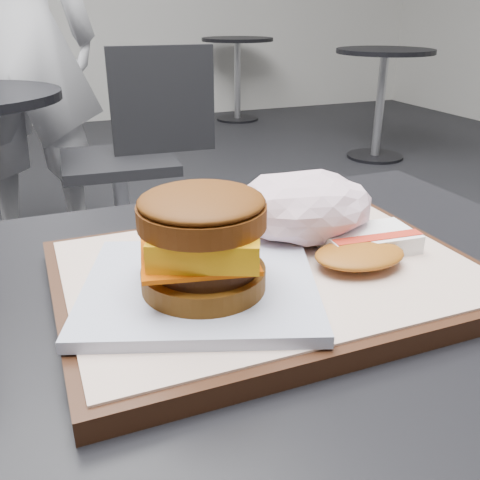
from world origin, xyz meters
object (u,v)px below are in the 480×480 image
at_px(crumpled_wrapper, 303,207).
at_px(patron, 15,35).
at_px(customer_table, 233,471).
at_px(neighbor_chair, 135,147).
at_px(breakfast_sandwich, 202,252).
at_px(hash_brown, 364,246).
at_px(serving_tray, 269,276).

bearing_deg(crumpled_wrapper, patron, 96.19).
height_order(crumpled_wrapper, patron, patron).
height_order(customer_table, neighbor_chair, neighbor_chair).
height_order(breakfast_sandwich, crumpled_wrapper, breakfast_sandwich).
height_order(hash_brown, crumpled_wrapper, crumpled_wrapper).
height_order(serving_tray, breakfast_sandwich, breakfast_sandwich).
relative_size(customer_table, neighbor_chair, 0.91).
relative_size(customer_table, breakfast_sandwich, 3.38).
bearing_deg(breakfast_sandwich, customer_table, 3.02).
bearing_deg(patron, serving_tray, 112.50).
distance_m(customer_table, neighbor_chair, 1.69).
distance_m(hash_brown, neighbor_chair, 1.69).
relative_size(customer_table, crumpled_wrapper, 5.39).
xyz_separation_m(breakfast_sandwich, crumpled_wrapper, (0.13, 0.08, -0.01)).
xyz_separation_m(crumpled_wrapper, patron, (-0.23, 2.09, 0.08)).
distance_m(serving_tray, neighbor_chair, 1.68).
distance_m(serving_tray, breakfast_sandwich, 0.09).
bearing_deg(customer_table, hash_brown, 5.56).
relative_size(hash_brown, patron, 0.07).
xyz_separation_m(customer_table, breakfast_sandwich, (-0.03, -0.00, 0.24)).
xyz_separation_m(customer_table, hash_brown, (0.14, 0.01, 0.22)).
distance_m(customer_table, serving_tray, 0.20).
xyz_separation_m(breakfast_sandwich, hash_brown, (0.17, 0.01, -0.03)).
bearing_deg(crumpled_wrapper, serving_tray, -139.93).
xyz_separation_m(neighbor_chair, patron, (-0.36, 0.50, 0.39)).
bearing_deg(serving_tray, hash_brown, -9.21).
distance_m(breakfast_sandwich, hash_brown, 0.17).
xyz_separation_m(serving_tray, hash_brown, (0.09, -0.01, 0.02)).
relative_size(breakfast_sandwich, neighbor_chair, 0.27).
height_order(serving_tray, neighbor_chair, neighbor_chair).
height_order(serving_tray, hash_brown, hash_brown).
relative_size(serving_tray, hash_brown, 3.14).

